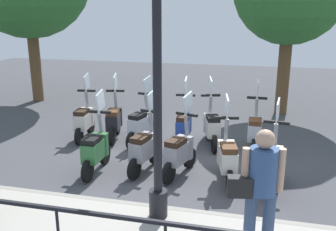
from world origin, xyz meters
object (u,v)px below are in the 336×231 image
scooter_near_4 (96,149)px  scooter_near_2 (179,151)px  scooter_near_3 (145,147)px  scooter_far_2 (184,126)px  scooter_far_0 (255,130)px  scooter_far_3 (141,124)px  scooter_far_1 (212,126)px  lamp_post_near (157,83)px  scooter_near_0 (272,163)px  scooter_far_5 (84,120)px  scooter_near_1 (227,157)px  pedestrian_with_bag (260,184)px  scooter_far_4 (114,120)px

scooter_near_4 → scooter_near_2: bearing=-82.1°
scooter_near_3 → scooter_far_2: 1.60m
scooter_near_2 → scooter_far_0: same height
scooter_far_2 → scooter_far_3: 0.98m
scooter_far_0 → scooter_far_1: 0.95m
scooter_far_1 → lamp_post_near: bearing=158.1°
lamp_post_near → scooter_far_0: bearing=-20.9°
scooter_near_0 → scooter_far_5: bearing=76.6°
scooter_near_0 → lamp_post_near: bearing=141.8°
scooter_near_1 → scooter_far_3: 2.60m
scooter_far_0 → scooter_near_3: bearing=129.6°
pedestrian_with_bag → scooter_near_3: pedestrian_with_bag is taller
pedestrian_with_bag → scooter_near_2: (2.29, 1.42, -0.60)m
scooter_near_1 → scooter_near_2: same height
lamp_post_near → scooter_near_4: bearing=47.5°
pedestrian_with_bag → scooter_far_4: (3.92, 3.35, -0.60)m
lamp_post_near → scooter_far_2: (3.29, 0.28, -1.61)m
scooter_far_0 → lamp_post_near: bearing=160.2°
scooter_far_2 → lamp_post_near: bearing=-179.1°
pedestrian_with_bag → scooter_near_4: 3.67m
pedestrian_with_bag → scooter_near_0: size_ratio=1.03×
scooter_near_4 → scooter_near_1: bearing=-86.9°
scooter_far_2 → scooter_far_4: size_ratio=1.00×
scooter_far_3 → scooter_far_2: bearing=-70.8°
scooter_far_3 → lamp_post_near: bearing=-144.9°
lamp_post_near → scooter_far_2: lamp_post_near is taller
lamp_post_near → scooter_far_3: size_ratio=2.85×
scooter_near_1 → scooter_far_1: (1.76, 0.50, 0.00)m
pedestrian_with_bag → scooter_far_4: size_ratio=1.03×
scooter_near_2 → scooter_far_4: same height
scooter_near_4 → scooter_far_1: 2.74m
scooter_near_3 → scooter_far_2: size_ratio=1.00×
scooter_far_5 → scooter_far_1: bearing=-92.3°
scooter_near_1 → scooter_near_3: 1.57m
scooter_far_4 → scooter_far_0: bearing=-100.9°
lamp_post_near → pedestrian_with_bag: lamp_post_near is taller
scooter_near_0 → scooter_far_2: 2.56m
scooter_near_3 → scooter_far_1: (1.65, -1.07, 0.00)m
scooter_far_2 → scooter_far_5: same height
pedestrian_with_bag → lamp_post_near: bearing=57.0°
scooter_far_5 → lamp_post_near: bearing=-146.3°
scooter_far_4 → scooter_far_5: 0.72m
lamp_post_near → scooter_far_3: (3.19, 1.26, -1.61)m
scooter_near_2 → scooter_far_5: 3.02m
scooter_near_1 → scooter_far_4: same height
scooter_far_0 → scooter_far_3: 2.55m
scooter_near_1 → scooter_far_0: size_ratio=1.00×
pedestrian_with_bag → scooter_near_0: 2.23m
scooter_near_1 → pedestrian_with_bag: bearing=-178.7°
scooter_near_1 → scooter_near_4: size_ratio=1.00×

